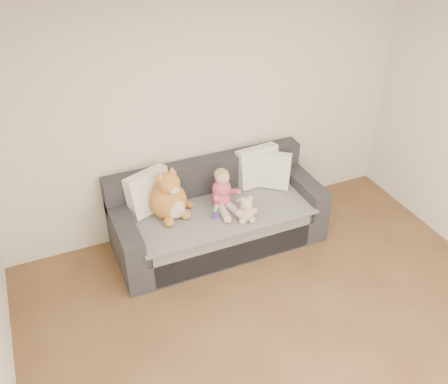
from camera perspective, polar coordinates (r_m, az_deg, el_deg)
name	(u,v)px	position (r m, az deg, el deg)	size (l,w,h in m)	color
room_shell	(313,230)	(3.62, 10.19, -4.33)	(5.00, 5.00, 5.00)	brown
sofa	(217,217)	(5.33, -0.81, -2.87)	(2.20, 0.94, 0.85)	#28282D
cushion_left	(149,192)	(5.11, -8.62, 0.01)	(0.51, 0.37, 0.44)	white
cushion_right_back	(258,166)	(5.49, 3.87, 2.97)	(0.48, 0.25, 0.44)	white
cushion_right_front	(270,170)	(5.47, 5.31, 2.55)	(0.46, 0.42, 0.41)	white
toddler	(223,192)	(5.11, -0.09, 0.01)	(0.31, 0.44, 0.44)	#DE4E67
plush_cat	(170,199)	(4.99, -6.25, -0.75)	(0.46, 0.44, 0.57)	#B86029
teddy_bear	(246,211)	(4.95, 2.56, -2.19)	(0.23, 0.17, 0.29)	tan
plush_cow	(245,209)	(5.04, 2.45, -1.94)	(0.16, 0.24, 0.20)	white
sippy_cup	(215,212)	(5.02, -1.04, -2.34)	(0.10, 0.07, 0.12)	#603796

